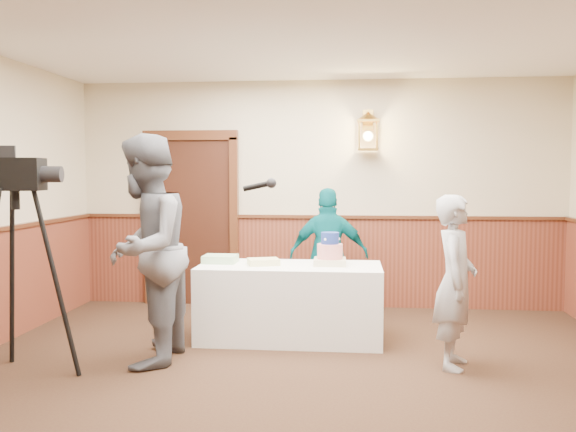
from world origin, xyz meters
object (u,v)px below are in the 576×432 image
object	(u,v)px
baker	(455,282)
assistant_p	(329,255)
tiered_cake	(330,252)
sheet_cake_yellow	(263,262)
sheet_cake_green	(220,259)
display_table	(290,302)
tv_camera_rig	(18,280)
interviewer	(145,250)

from	to	relation	value
baker	assistant_p	bearing A→B (deg)	49.67
tiered_cake	sheet_cake_yellow	world-z (taller)	tiered_cake
tiered_cake	baker	xyz separation A→B (m)	(1.09, -0.77, -0.14)
sheet_cake_yellow	sheet_cake_green	distance (m)	0.47
display_table	sheet_cake_yellow	distance (m)	0.48
assistant_p	tv_camera_rig	xyz separation A→B (m)	(-2.43, -2.15, 0.05)
sheet_cake_yellow	baker	distance (m)	1.88
display_table	tv_camera_rig	world-z (taller)	tv_camera_rig
tiered_cake	sheet_cake_green	world-z (taller)	tiered_cake
sheet_cake_yellow	sheet_cake_green	xyz separation A→B (m)	(-0.46, 0.10, 0.01)
interviewer	assistant_p	bearing A→B (deg)	138.24
assistant_p	tv_camera_rig	world-z (taller)	tv_camera_rig
tiered_cake	sheet_cake_green	size ratio (longest dim) A/B	0.98
sheet_cake_yellow	tv_camera_rig	bearing A→B (deg)	-143.95
interviewer	sheet_cake_yellow	bearing A→B (deg)	133.89
sheet_cake_yellow	tv_camera_rig	distance (m)	2.24
tiered_cake	interviewer	bearing A→B (deg)	-149.21
display_table	tv_camera_rig	size ratio (longest dim) A/B	1.01
baker	tv_camera_rig	size ratio (longest dim) A/B	0.83
baker	tv_camera_rig	bearing A→B (deg)	113.20
display_table	sheet_cake_green	xyz separation A→B (m)	(-0.72, 0.08, 0.41)
baker	tiered_cake	bearing A→B (deg)	68.19
baker	tv_camera_rig	distance (m)	3.61
display_table	interviewer	bearing A→B (deg)	-142.68
tv_camera_rig	baker	bearing A→B (deg)	1.24
display_table	tv_camera_rig	distance (m)	2.51
assistant_p	sheet_cake_green	bearing A→B (deg)	31.33
interviewer	baker	bearing A→B (deg)	93.87
assistant_p	tiered_cake	bearing A→B (deg)	90.09
sheet_cake_green	sheet_cake_yellow	bearing A→B (deg)	-12.79
sheet_cake_green	assistant_p	size ratio (longest dim) A/B	0.22
tv_camera_rig	sheet_cake_yellow	bearing A→B (deg)	27.42
interviewer	tv_camera_rig	distance (m)	1.03
assistant_p	interviewer	bearing A→B (deg)	45.34
tiered_cake	tv_camera_rig	distance (m)	2.83
sheet_cake_yellow	interviewer	distance (m)	1.27
tv_camera_rig	sheet_cake_green	bearing A→B (deg)	37.80
display_table	interviewer	distance (m)	1.60
sheet_cake_green	baker	distance (m)	2.34
display_table	tiered_cake	size ratio (longest dim) A/B	5.55
tiered_cake	sheet_cake_yellow	size ratio (longest dim) A/B	1.08
interviewer	baker	world-z (taller)	interviewer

